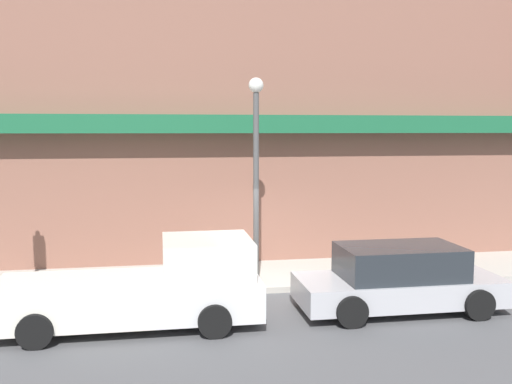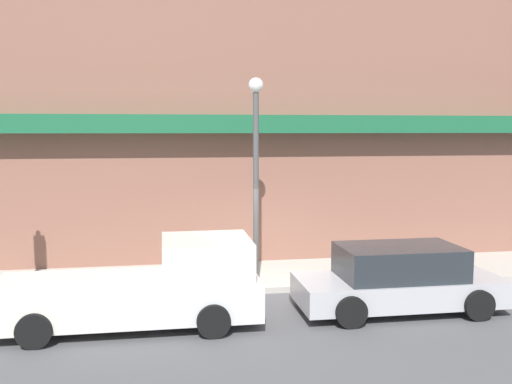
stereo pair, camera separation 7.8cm
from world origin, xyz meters
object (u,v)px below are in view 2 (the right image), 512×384
object	(u,v)px
fire_hydrant	(190,271)
street_lamp	(256,155)
parked_car	(399,279)
pickup_truck	(147,288)

from	to	relation	value
fire_hydrant	street_lamp	bearing A→B (deg)	-7.22
fire_hydrant	street_lamp	distance (m)	3.28
parked_car	fire_hydrant	world-z (taller)	parked_car
street_lamp	pickup_truck	bearing A→B (deg)	-140.02
pickup_truck	street_lamp	world-z (taller)	street_lamp
pickup_truck	fire_hydrant	xyz separation A→B (m)	(0.95, 2.37, -0.27)
parked_car	fire_hydrant	distance (m)	5.01
street_lamp	fire_hydrant	bearing A→B (deg)	172.78
fire_hydrant	pickup_truck	bearing A→B (deg)	-111.97
pickup_truck	street_lamp	distance (m)	4.23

